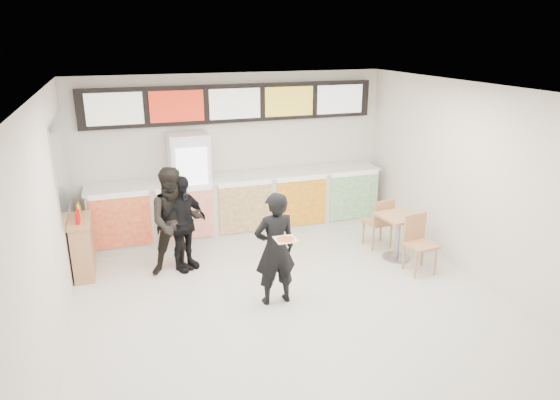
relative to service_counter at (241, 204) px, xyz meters
name	(u,v)px	position (x,y,z in m)	size (l,w,h in m)	color
floor	(297,312)	(0.00, -3.09, -0.57)	(7.00, 7.00, 0.00)	beige
ceiling	(299,93)	(0.00, -3.09, 2.43)	(7.00, 7.00, 0.00)	white
wall_back	(235,152)	(0.00, 0.41, 0.93)	(6.00, 6.00, 0.00)	silver
wall_left	(46,239)	(-3.00, -3.09, 0.93)	(7.00, 7.00, 0.00)	silver
wall_right	(488,189)	(3.00, -3.09, 0.93)	(7.00, 7.00, 0.00)	silver
service_counter	(241,204)	(0.00, 0.00, 0.00)	(5.56, 0.77, 1.14)	silver
menu_board	(234,103)	(0.00, 0.32, 1.88)	(5.50, 0.14, 0.70)	black
drinks_fridge	(191,187)	(-0.93, 0.02, 0.43)	(0.70, 0.67, 2.00)	white
mirror_panel	(61,165)	(-2.99, -0.64, 1.18)	(0.01, 2.00, 1.50)	#B2B7BF
customer_main	(275,249)	(-0.20, -2.73, 0.25)	(0.60, 0.40, 1.65)	black
customer_left	(175,221)	(-1.39, -1.32, 0.30)	(0.85, 0.66, 1.74)	black
customer_mid	(182,224)	(-1.28, -1.24, 0.22)	(0.93, 0.39, 1.58)	black
pizza_slice	(286,239)	(-0.20, -3.18, 0.58)	(0.36, 0.36, 0.02)	beige
cafe_table	(398,229)	(2.23, -2.00, -0.03)	(0.70, 1.64, 0.94)	tan
condiment_ledge	(83,247)	(-2.82, -0.93, -0.10)	(0.34, 0.83, 1.11)	tan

